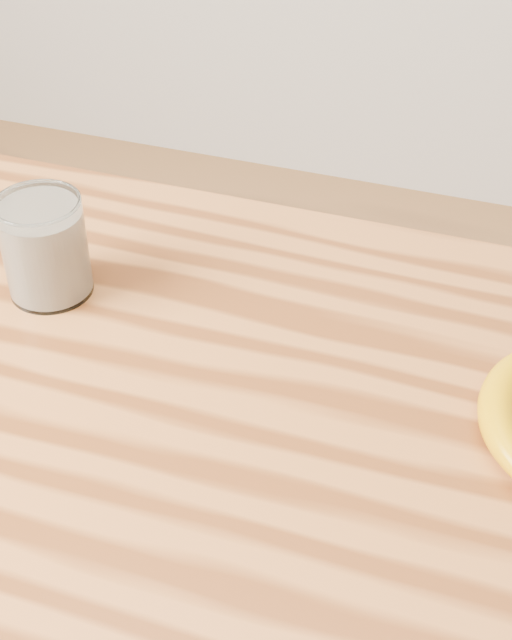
% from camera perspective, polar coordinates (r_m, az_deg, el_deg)
% --- Properties ---
extents(table, '(1.20, 0.80, 0.90)m').
position_cam_1_polar(table, '(0.84, -3.64, -14.88)').
color(table, '#AE652E').
rests_on(table, ground).
extents(smoothie_glass, '(0.08, 0.08, 0.11)m').
position_cam_1_polar(smoothie_glass, '(0.91, -13.35, 4.48)').
color(smoothie_glass, white).
rests_on(smoothie_glass, table).
extents(banana, '(0.12, 0.27, 0.03)m').
position_cam_1_polar(banana, '(0.80, 15.19, -4.66)').
color(banana, '#DD9904').
rests_on(banana, table).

